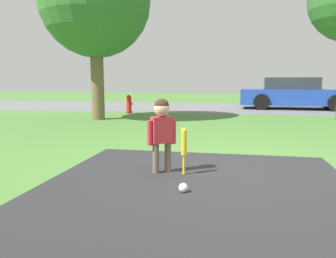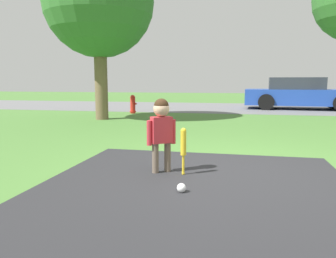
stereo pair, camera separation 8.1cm
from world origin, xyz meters
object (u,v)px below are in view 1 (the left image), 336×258
at_px(sports_ball, 183,188).
at_px(tree_near_driveway, 95,2).
at_px(baseball_bat, 184,145).
at_px(parked_car, 295,94).
at_px(fire_hydrant, 129,104).
at_px(child, 162,125).

bearing_deg(sports_ball, tree_near_driveway, 119.93).
height_order(baseball_bat, parked_car, parked_car).
bearing_deg(baseball_bat, fire_hydrant, 112.52).
bearing_deg(sports_ball, fire_hydrant, 111.43).
bearing_deg(child, baseball_bat, -43.87).
xyz_separation_m(baseball_bat, fire_hydrant, (-3.13, 7.54, -0.05)).
relative_size(fire_hydrant, tree_near_driveway, 0.13).
xyz_separation_m(parked_car, tree_near_driveway, (-6.65, -5.25, 2.84)).
bearing_deg(tree_near_driveway, baseball_bat, -57.88).
distance_m(baseball_bat, sports_ball, 0.74).
height_order(baseball_bat, fire_hydrant, fire_hydrant).
height_order(baseball_bat, tree_near_driveway, tree_near_driveway).
height_order(child, baseball_bat, child).
distance_m(parked_car, tree_near_driveway, 8.93).
bearing_deg(tree_near_driveway, parked_car, 38.28).
distance_m(baseball_bat, parked_car, 11.23).
xyz_separation_m(child, sports_ball, (0.38, -0.71, -0.57)).
bearing_deg(baseball_bat, tree_near_driveway, 122.12).
bearing_deg(parked_car, fire_hydrant, -149.30).
bearing_deg(fire_hydrant, tree_near_driveway, -99.59).
bearing_deg(baseball_bat, parked_car, 73.55).
relative_size(child, baseball_bat, 1.60).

